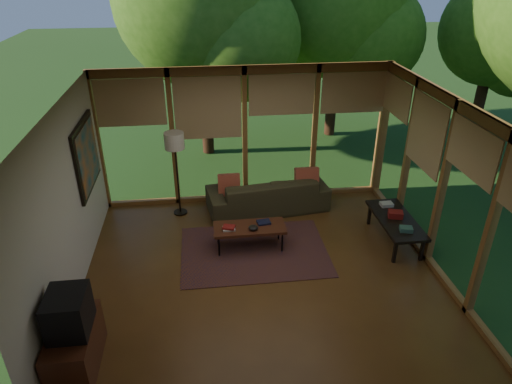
{
  "coord_description": "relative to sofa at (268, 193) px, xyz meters",
  "views": [
    {
      "loc": [
        -0.81,
        -5.76,
        4.48
      ],
      "look_at": [
        -0.01,
        0.7,
        1.07
      ],
      "focal_mm": 32.0,
      "sensor_mm": 36.0,
      "label": 1
    }
  ],
  "objects": [
    {
      "name": "media_cabinet",
      "position": [
        -2.85,
        -3.56,
        -0.04
      ],
      "size": [
        0.5,
        1.0,
        0.6
      ],
      "primitive_type": "cube",
      "color": "#4F2515",
      "rests_on": "floor"
    },
    {
      "name": "tree_far",
      "position": [
        6.05,
        3.08,
        2.47
      ],
      "size": [
        2.68,
        2.68,
        4.16
      ],
      "color": "#361F13",
      "rests_on": "ground"
    },
    {
      "name": "floor",
      "position": [
        -0.38,
        -2.0,
        -0.34
      ],
      "size": [
        5.5,
        5.5,
        0.0
      ],
      "primitive_type": "plane",
      "color": "brown",
      "rests_on": "ground"
    },
    {
      "name": "window_wall_back",
      "position": [
        -0.38,
        0.5,
        1.01
      ],
      "size": [
        5.5,
        0.12,
        2.7
      ],
      "primitive_type": "cube",
      "color": "#8F5E2C",
      "rests_on": "ground"
    },
    {
      "name": "sofa",
      "position": [
        0.0,
        0.0,
        0.0
      ],
      "size": [
        2.41,
        1.2,
        0.67
      ],
      "primitive_type": "imported",
      "rotation": [
        0.0,
        0.0,
        3.27
      ],
      "color": "#3E381F",
      "rests_on": "floor"
    },
    {
      "name": "exterior_lawn",
      "position": [
        7.62,
        6.0,
        -0.35
      ],
      "size": [
        40.0,
        40.0,
        0.0
      ],
      "primitive_type": "plane",
      "color": "#224A1B",
      "rests_on": "ground"
    },
    {
      "name": "ceiling",
      "position": [
        -0.38,
        -2.0,
        2.36
      ],
      "size": [
        5.5,
        5.5,
        0.0
      ],
      "primitive_type": "plane",
      "rotation": [
        3.14,
        0.0,
        0.0
      ],
      "color": "silver",
      "rests_on": "ground"
    },
    {
      "name": "television",
      "position": [
        -2.83,
        -3.56,
        0.51
      ],
      "size": [
        0.45,
        0.55,
        0.5
      ],
      "primitive_type": "cube",
      "color": "black",
      "rests_on": "media_cabinet"
    },
    {
      "name": "ct_book_upper",
      "position": [
        -0.85,
        -1.35,
        0.13
      ],
      "size": [
        0.23,
        0.2,
        0.03
      ],
      "primitive_type": "cube",
      "rotation": [
        0.0,
        0.0,
        -0.3
      ],
      "color": "maroon",
      "rests_on": "coffee_table"
    },
    {
      "name": "rug",
      "position": [
        -0.44,
        -1.43,
        -0.33
      ],
      "size": [
        2.45,
        1.74,
        0.01
      ],
      "primitive_type": "cube",
      "color": "brown",
      "rests_on": "floor"
    },
    {
      "name": "wall_left",
      "position": [
        -3.13,
        -2.0,
        1.01
      ],
      "size": [
        0.04,
        5.0,
        2.7
      ],
      "primitive_type": "cube",
      "color": "beige",
      "rests_on": "ground"
    },
    {
      "name": "ct_bowl",
      "position": [
        -0.45,
        -1.4,
        0.12
      ],
      "size": [
        0.16,
        0.16,
        0.07
      ],
      "primitive_type": "ellipsoid",
      "color": "black",
      "rests_on": "coffee_table"
    },
    {
      "name": "pillow_right",
      "position": [
        0.75,
        -0.05,
        0.27
      ],
      "size": [
        0.46,
        0.24,
        0.48
      ],
      "primitive_type": "cube",
      "rotation": [
        -0.21,
        0.0,
        0.0
      ],
      "color": "maroon",
      "rests_on": "sofa"
    },
    {
      "name": "floor_lamp",
      "position": [
        -1.7,
        0.04,
        1.07
      ],
      "size": [
        0.36,
        0.36,
        1.65
      ],
      "color": "black",
      "rests_on": "floor"
    },
    {
      "name": "console_book_c",
      "position": [
        2.02,
        -0.96,
        0.15
      ],
      "size": [
        0.22,
        0.17,
        0.06
      ],
      "primitive_type": "cube",
      "rotation": [
        0.0,
        0.0,
        0.03
      ],
      "color": "#B8B2A6",
      "rests_on": "side_console"
    },
    {
      "name": "console_book_a",
      "position": [
        2.02,
        -1.81,
        0.15
      ],
      "size": [
        0.23,
        0.19,
        0.07
      ],
      "primitive_type": "cube",
      "rotation": [
        0.0,
        0.0,
        -0.25
      ],
      "color": "#376152",
      "rests_on": "side_console"
    },
    {
      "name": "wall_painting",
      "position": [
        -3.09,
        -0.6,
        1.21
      ],
      "size": [
        0.06,
        1.35,
        1.15
      ],
      "color": "black",
      "rests_on": "wall_left"
    },
    {
      "name": "console_book_b",
      "position": [
        2.02,
        -1.36,
        0.17
      ],
      "size": [
        0.28,
        0.24,
        0.11
      ],
      "primitive_type": "cube",
      "rotation": [
        0.0,
        0.0,
        -0.29
      ],
      "color": "maroon",
      "rests_on": "side_console"
    },
    {
      "name": "coffee_table",
      "position": [
        -0.5,
        -1.3,
        0.05
      ],
      "size": [
        1.2,
        0.5,
        0.43
      ],
      "color": "#4F2515",
      "rests_on": "floor"
    },
    {
      "name": "pillow_left",
      "position": [
        -0.75,
        -0.05,
        0.25
      ],
      "size": [
        0.41,
        0.22,
        0.43
      ],
      "primitive_type": "cube",
      "rotation": [
        -0.21,
        0.0,
        0.0
      ],
      "color": "maroon",
      "rests_on": "sofa"
    },
    {
      "name": "window_wall_right",
      "position": [
        2.37,
        -2.0,
        1.01
      ],
      "size": [
        0.12,
        5.0,
        2.7
      ],
      "primitive_type": "cube",
      "color": "#8F5E2C",
      "rests_on": "ground"
    },
    {
      "name": "ct_book_side",
      "position": [
        -0.25,
        -1.22,
        0.1
      ],
      "size": [
        0.24,
        0.19,
        0.03
      ],
      "primitive_type": "cube",
      "rotation": [
        0.0,
        0.0,
        0.14
      ],
      "color": "black",
      "rests_on": "coffee_table"
    },
    {
      "name": "wall_front",
      "position": [
        -0.38,
        -4.5,
        1.01
      ],
      "size": [
        5.5,
        0.04,
        2.7
      ],
      "primitive_type": "cube",
      "color": "beige",
      "rests_on": "ground"
    },
    {
      "name": "ct_book_lower",
      "position": [
        -0.85,
        -1.35,
        0.1
      ],
      "size": [
        0.21,
        0.16,
        0.03
      ],
      "primitive_type": "cube",
      "rotation": [
        0.0,
        0.0,
        0.02
      ],
      "color": "#B8B2A6",
      "rests_on": "coffee_table"
    },
    {
      "name": "side_console",
      "position": [
        2.02,
        -1.41,
        0.07
      ],
      "size": [
        0.6,
        1.4,
        0.46
      ],
      "color": "black",
      "rests_on": "floor"
    },
    {
      "name": "tree_ne",
      "position": [
        2.33,
        4.06,
        3.05
      ],
      "size": [
        3.67,
        3.67,
        5.24
      ],
      "color": "#361F13",
      "rests_on": "ground"
    }
  ]
}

